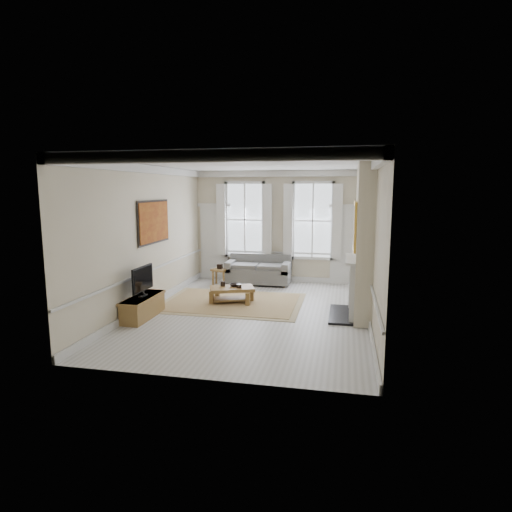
% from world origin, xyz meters
% --- Properties ---
extents(floor, '(7.20, 7.20, 0.00)m').
position_xyz_m(floor, '(0.00, 0.00, 0.00)').
color(floor, '#B7B5AD').
rests_on(floor, ground).
extents(ceiling, '(7.20, 7.20, 0.00)m').
position_xyz_m(ceiling, '(0.00, 0.00, 3.40)').
color(ceiling, white).
rests_on(ceiling, back_wall).
extents(back_wall, '(5.20, 0.00, 5.20)m').
position_xyz_m(back_wall, '(0.00, 3.60, 1.70)').
color(back_wall, beige).
rests_on(back_wall, floor).
extents(left_wall, '(0.00, 7.20, 7.20)m').
position_xyz_m(left_wall, '(-2.60, 0.00, 1.70)').
color(left_wall, beige).
rests_on(left_wall, floor).
extents(right_wall, '(0.00, 7.20, 7.20)m').
position_xyz_m(right_wall, '(2.60, 0.00, 1.70)').
color(right_wall, beige).
rests_on(right_wall, floor).
extents(window_left, '(1.26, 0.20, 2.20)m').
position_xyz_m(window_left, '(-1.05, 3.55, 1.90)').
color(window_left, '#B2BCC6').
rests_on(window_left, back_wall).
extents(window_right, '(1.26, 0.20, 2.20)m').
position_xyz_m(window_right, '(1.05, 3.55, 1.90)').
color(window_right, '#B2BCC6').
rests_on(window_right, back_wall).
extents(door_left, '(0.90, 0.08, 2.30)m').
position_xyz_m(door_left, '(-2.05, 3.56, 1.15)').
color(door_left, silver).
rests_on(door_left, floor).
extents(door_right, '(0.90, 0.08, 2.30)m').
position_xyz_m(door_right, '(2.05, 3.56, 1.15)').
color(door_right, silver).
rests_on(door_right, floor).
extents(painting, '(0.05, 1.66, 1.06)m').
position_xyz_m(painting, '(-2.56, 0.30, 2.05)').
color(painting, '#A8651C').
rests_on(painting, left_wall).
extents(chimney_breast, '(0.35, 1.70, 3.38)m').
position_xyz_m(chimney_breast, '(2.43, 0.20, 1.70)').
color(chimney_breast, beige).
rests_on(chimney_breast, floor).
extents(hearth, '(0.55, 1.50, 0.05)m').
position_xyz_m(hearth, '(2.00, 0.20, 0.03)').
color(hearth, black).
rests_on(hearth, floor).
extents(fireplace, '(0.21, 1.45, 1.33)m').
position_xyz_m(fireplace, '(2.20, 0.20, 0.73)').
color(fireplace, silver).
rests_on(fireplace, floor).
extents(mirror, '(0.06, 1.26, 1.06)m').
position_xyz_m(mirror, '(2.21, 0.20, 2.05)').
color(mirror, gold).
rests_on(mirror, chimney_breast).
extents(sofa, '(1.91, 0.93, 0.87)m').
position_xyz_m(sofa, '(-0.51, 3.11, 0.36)').
color(sofa, slate).
rests_on(sofa, floor).
extents(side_table, '(0.53, 0.53, 0.50)m').
position_xyz_m(side_table, '(-1.60, 2.63, 0.39)').
color(side_table, brown).
rests_on(side_table, floor).
extents(rug, '(3.50, 2.60, 0.02)m').
position_xyz_m(rug, '(-0.73, 0.75, 0.01)').
color(rug, '#A27B54').
rests_on(rug, floor).
extents(coffee_table, '(1.24, 0.98, 0.41)m').
position_xyz_m(coffee_table, '(-0.73, 0.75, 0.33)').
color(coffee_table, brown).
rests_on(coffee_table, rug).
extents(ceramic_pot_a, '(0.12, 0.12, 0.12)m').
position_xyz_m(ceramic_pot_a, '(-0.98, 0.80, 0.47)').
color(ceramic_pot_a, black).
rests_on(ceramic_pot_a, coffee_table).
extents(ceramic_pot_b, '(0.13, 0.13, 0.09)m').
position_xyz_m(ceramic_pot_b, '(-0.53, 0.70, 0.45)').
color(ceramic_pot_b, black).
rests_on(ceramic_pot_b, coffee_table).
extents(bowl, '(0.30, 0.30, 0.06)m').
position_xyz_m(bowl, '(-0.68, 0.85, 0.44)').
color(bowl, black).
rests_on(bowl, coffee_table).
extents(tv_stand, '(0.44, 1.36, 0.49)m').
position_xyz_m(tv_stand, '(-2.34, -0.88, 0.24)').
color(tv_stand, brown).
rests_on(tv_stand, floor).
extents(tv, '(0.08, 0.90, 0.68)m').
position_xyz_m(tv, '(-2.32, -0.88, 0.88)').
color(tv, black).
rests_on(tv, tv_stand).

